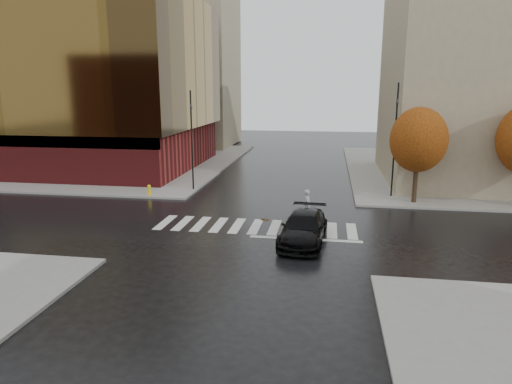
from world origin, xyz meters
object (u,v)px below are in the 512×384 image
at_px(sedan, 304,228).
at_px(fire_hydrant, 149,189).
at_px(traffic_light_ne, 395,132).
at_px(cyclist, 308,212).
at_px(traffic_light_nw, 192,134).

bearing_deg(sedan, fire_hydrant, 149.37).
bearing_deg(sedan, traffic_light_ne, 66.33).
relative_size(sedan, cyclist, 2.63).
bearing_deg(traffic_light_ne, sedan, 42.74).
bearing_deg(cyclist, fire_hydrant, 67.83).
distance_m(sedan, traffic_light_ne, 12.91).
xyz_separation_m(cyclist, fire_hydrant, (-11.90, 4.77, -0.12)).
height_order(sedan, traffic_light_nw, traffic_light_nw).
relative_size(cyclist, traffic_light_ne, 0.25).
xyz_separation_m(sedan, fire_hydrant, (-11.81, 8.30, -0.20)).
bearing_deg(sedan, cyclist, 93.08).
bearing_deg(cyclist, traffic_light_ne, -38.38).
relative_size(sedan, fire_hydrant, 6.90).
bearing_deg(traffic_light_nw, cyclist, 69.07).
xyz_separation_m(sedan, traffic_light_ne, (5.78, 10.80, 4.07)).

